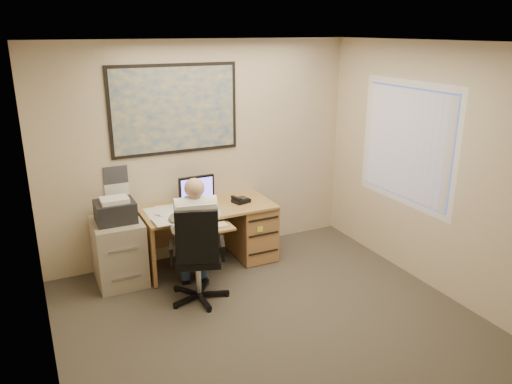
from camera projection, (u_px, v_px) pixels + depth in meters
name	position (u px, v px, depth m)	size (l,w,h in m)	color
room_shell	(291.00, 207.00, 4.28)	(4.00, 4.50, 2.70)	#3C372E
desk	(232.00, 226.00, 6.29)	(1.60, 0.97, 1.11)	#AE874A
world_map	(175.00, 109.00, 5.89)	(1.56, 0.03, 1.06)	#1E4C93
wall_calendar	(116.00, 184.00, 5.84)	(0.28, 0.01, 0.42)	white
window_blinds	(406.00, 144.00, 5.72)	(0.06, 1.40, 1.30)	silver
filing_cabinet	(118.00, 246.00, 5.70)	(0.53, 0.64, 1.03)	#A19582
office_chair	(201.00, 273.00, 5.33)	(0.83, 0.83, 1.10)	black
person	(196.00, 240.00, 5.28)	(0.56, 0.80, 1.36)	white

